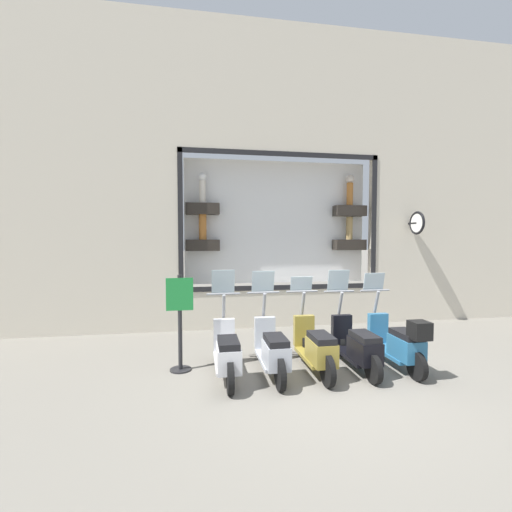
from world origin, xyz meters
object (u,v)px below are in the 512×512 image
Objects in this scene: scooter_olive_2 at (315,348)px; scooter_white_4 at (227,352)px; scooter_silver_3 at (272,350)px; shop_sign_post at (180,319)px; scooter_black_1 at (357,346)px; scooter_teal_0 at (399,342)px.

scooter_olive_2 is 1.00× the size of scooter_white_4.
scooter_silver_3 is 1.63m from shop_sign_post.
scooter_black_1 reaches higher than scooter_olive_2.
scooter_olive_2 is at bearing 90.05° from scooter_black_1.
scooter_silver_3 is 0.74m from scooter_white_4.
scooter_silver_3 is (0.07, 2.22, -0.03)m from scooter_teal_0.
scooter_silver_3 is 1.00× the size of scooter_white_4.
scooter_silver_3 is 1.10× the size of shop_sign_post.
shop_sign_post is at bearing 81.85° from scooter_teal_0.
scooter_olive_2 is 2.33m from shop_sign_post.
scooter_white_4 reaches higher than scooter_silver_3.
scooter_white_4 is at bearing 88.66° from scooter_teal_0.
scooter_silver_3 is (0.00, 1.48, 0.01)m from scooter_black_1.
scooter_silver_3 reaches higher than scooter_black_1.
scooter_teal_0 is 1.00× the size of scooter_olive_2.
scooter_black_1 is 1.00× the size of scooter_olive_2.
scooter_olive_2 is at bearing -90.12° from scooter_white_4.
scooter_olive_2 is at bearing -90.24° from scooter_silver_3.
scooter_white_4 is at bearing 89.88° from scooter_olive_2.
scooter_black_1 is 2.22m from scooter_white_4.
scooter_olive_2 is at bearing 87.45° from scooter_teal_0.
scooter_black_1 is at bearing -98.89° from shop_sign_post.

